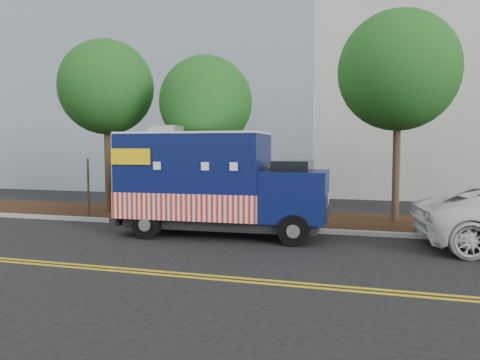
% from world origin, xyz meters
% --- Properties ---
extents(ground, '(120.00, 120.00, 0.00)m').
position_xyz_m(ground, '(0.00, 0.00, 0.00)').
color(ground, black).
rests_on(ground, ground).
extents(curb, '(120.00, 0.18, 0.15)m').
position_xyz_m(curb, '(0.00, 1.40, 0.07)').
color(curb, '#9E9E99').
rests_on(curb, ground).
extents(mulch_strip, '(120.00, 4.00, 0.15)m').
position_xyz_m(mulch_strip, '(0.00, 3.50, 0.07)').
color(mulch_strip, black).
rests_on(mulch_strip, ground).
extents(centerline_near, '(120.00, 0.10, 0.01)m').
position_xyz_m(centerline_near, '(0.00, -4.45, 0.01)').
color(centerline_near, gold).
rests_on(centerline_near, ground).
extents(centerline_far, '(120.00, 0.10, 0.01)m').
position_xyz_m(centerline_far, '(0.00, -4.70, 0.01)').
color(centerline_far, gold).
rests_on(centerline_far, ground).
extents(tree_a, '(3.88, 3.88, 7.24)m').
position_xyz_m(tree_a, '(-5.31, 3.09, 5.29)').
color(tree_a, '#38281C').
rests_on(tree_a, ground).
extents(tree_b, '(3.54, 3.54, 6.31)m').
position_xyz_m(tree_b, '(-0.87, 2.88, 4.53)').
color(tree_b, '#38281C').
rests_on(tree_b, ground).
extents(tree_c, '(4.26, 4.26, 7.67)m').
position_xyz_m(tree_c, '(6.11, 3.72, 5.53)').
color(tree_c, '#38281C').
rests_on(tree_c, ground).
extents(sign_post, '(0.06, 0.06, 2.40)m').
position_xyz_m(sign_post, '(-5.33, 1.72, 1.20)').
color(sign_post, '#473828').
rests_on(sign_post, ground).
extents(food_truck, '(6.83, 2.86, 3.54)m').
position_xyz_m(food_truck, '(0.39, 0.13, 1.60)').
color(food_truck, black).
rests_on(food_truck, ground).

